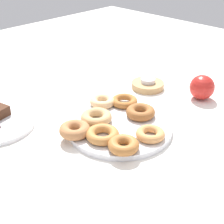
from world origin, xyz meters
name	(u,v)px	position (x,y,z in m)	size (l,w,h in m)	color
ground_plane	(119,130)	(0.00, 0.00, 0.00)	(2.40, 2.40, 0.00)	white
donut_plate	(119,127)	(0.00, 0.00, 0.01)	(0.30, 0.30, 0.02)	silver
donut_0	(141,112)	(0.08, -0.01, 0.03)	(0.09, 0.09, 0.03)	#995B2D
donut_1	(96,117)	(-0.03, 0.06, 0.03)	(0.09, 0.09, 0.03)	tan
donut_2	(103,134)	(-0.08, -0.02, 0.03)	(0.09, 0.09, 0.03)	#BC7A3D
donut_3	(150,134)	(0.01, -0.10, 0.03)	(0.08, 0.08, 0.02)	tan
donut_4	(102,101)	(0.05, 0.12, 0.03)	(0.08, 0.08, 0.02)	#EABC84
donut_5	(124,101)	(0.10, 0.07, 0.03)	(0.08, 0.08, 0.02)	#AD6B33
donut_6	(75,130)	(-0.12, 0.05, 0.03)	(0.09, 0.09, 0.03)	#B27547
donut_7	(124,145)	(-0.08, -0.09, 0.03)	(0.08, 0.08, 0.03)	#AD6B33
candle_holder	(148,85)	(0.28, 0.12, 0.01)	(0.12, 0.12, 0.02)	tan
tealight	(148,80)	(0.28, 0.12, 0.03)	(0.05, 0.05, 0.01)	silver
apple	(202,87)	(0.34, -0.06, 0.04)	(0.08, 0.08, 0.08)	red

